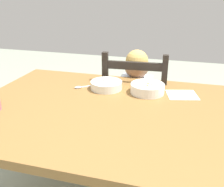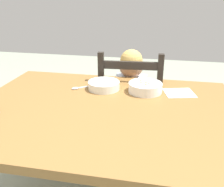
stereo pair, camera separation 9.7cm
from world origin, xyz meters
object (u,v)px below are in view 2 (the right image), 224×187
(child_figure, at_px, (130,94))
(bowl_of_peas, at_px, (104,85))
(bowl_of_carrots, at_px, (145,87))
(spoon, at_px, (78,88))
(dining_table, at_px, (102,125))
(dining_chair, at_px, (130,115))

(child_figure, relative_size, bowl_of_peas, 4.99)
(bowl_of_carrots, bearing_deg, spoon, -176.92)
(child_figure, relative_size, spoon, 7.82)
(child_figure, xyz_separation_m, bowl_of_carrots, (0.12, -0.29, 0.17))
(dining_table, height_order, dining_chair, dining_chair)
(child_figure, distance_m, bowl_of_peas, 0.36)
(bowl_of_peas, bearing_deg, spoon, -172.00)
(dining_table, distance_m, dining_chair, 0.60)
(bowl_of_peas, xyz_separation_m, spoon, (-0.15, -0.02, -0.02))
(dining_table, relative_size, bowl_of_peas, 7.18)
(dining_chair, xyz_separation_m, child_figure, (-0.00, -0.00, 0.17))
(dining_chair, xyz_separation_m, bowl_of_peas, (-0.13, -0.30, 0.34))
(bowl_of_peas, relative_size, bowl_of_carrots, 0.97)
(dining_chair, distance_m, bowl_of_peas, 0.47)
(dining_table, distance_m, bowl_of_carrots, 0.35)
(bowl_of_peas, height_order, bowl_of_carrots, bowl_of_carrots)
(dining_table, bearing_deg, child_figure, 82.28)
(dining_chair, height_order, spoon, dining_chair)
(spoon, bearing_deg, bowl_of_peas, 8.00)
(dining_table, bearing_deg, bowl_of_carrots, 52.65)
(dining_table, relative_size, child_figure, 1.44)
(dining_chair, xyz_separation_m, bowl_of_carrots, (0.12, -0.30, 0.34))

